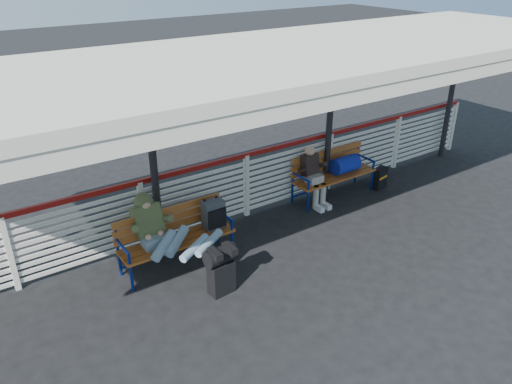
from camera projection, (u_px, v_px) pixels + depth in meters
ground at (313, 262)px, 7.91m from camera, size 60.00×60.00×0.00m
fence at (246, 183)px, 9.03m from camera, size 12.08×0.08×1.24m
canopy at (284, 59)px, 7.22m from camera, size 12.60×3.60×3.16m
luggage_stack at (221, 268)px, 7.04m from camera, size 0.47×0.29×0.75m
bench_left at (187, 226)px, 7.73m from camera, size 1.80×0.56×0.94m
bench_right at (338, 167)px, 9.85m from camera, size 1.80×0.56×0.92m
traveler_man at (176, 238)px, 7.26m from camera, size 0.93×1.64×0.77m
companion_person at (314, 175)px, 9.47m from camera, size 0.32×0.66×1.15m
suitcase_side at (380, 178)px, 10.27m from camera, size 0.35×0.25×0.45m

